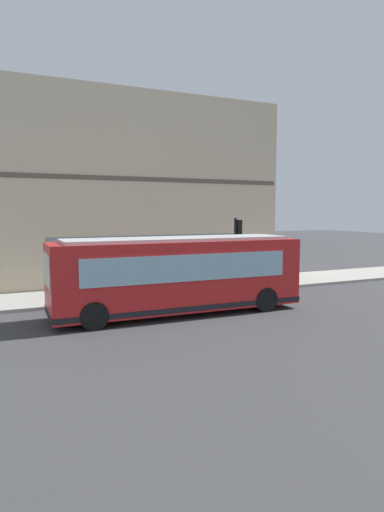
# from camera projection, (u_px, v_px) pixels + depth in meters

# --- Properties ---
(ground) EXTENTS (120.00, 120.00, 0.00)m
(ground) POSITION_uv_depth(u_px,v_px,m) (205.00, 309.00, 18.34)
(ground) COLOR #38383A
(sidewalk_curb) EXTENTS (3.92, 40.00, 0.15)m
(sidewalk_curb) POSITION_uv_depth(u_px,v_px,m) (166.00, 290.00, 22.46)
(sidewalk_curb) COLOR #9E9991
(sidewalk_curb) RESTS_ON ground
(building_corner) EXTENTS (6.61, 16.15, 10.59)m
(building_corner) POSITION_uv_depth(u_px,v_px,m) (134.00, 192.00, 26.68)
(building_corner) COLOR beige
(building_corner) RESTS_ON ground
(city_bus_nearside) EXTENTS (2.72, 10.08, 3.07)m
(city_bus_nearside) POSITION_uv_depth(u_px,v_px,m) (178.00, 275.00, 17.48)
(city_bus_nearside) COLOR red
(city_bus_nearside) RESTS_ON ground
(traffic_light_near_corner) EXTENTS (0.32, 0.49, 3.62)m
(traffic_light_near_corner) POSITION_uv_depth(u_px,v_px,m) (237.00, 239.00, 22.48)
(traffic_light_near_corner) COLOR black
(traffic_light_near_corner) RESTS_ON sidewalk_curb
(fire_hydrant) EXTENTS (0.35, 0.35, 0.74)m
(fire_hydrant) POSITION_uv_depth(u_px,v_px,m) (276.00, 277.00, 24.03)
(fire_hydrant) COLOR red
(fire_hydrant) RESTS_ON sidewalk_curb
(pedestrian_walking_along_curb) EXTENTS (0.32, 0.32, 1.82)m
(pedestrian_walking_along_curb) POSITION_uv_depth(u_px,v_px,m) (81.00, 272.00, 20.98)
(pedestrian_walking_along_curb) COLOR #3F8C4C
(pedestrian_walking_along_curb) RESTS_ON sidewalk_curb
(pedestrian_near_hydrant) EXTENTS (0.32, 0.32, 1.60)m
(pedestrian_near_hydrant) POSITION_uv_depth(u_px,v_px,m) (95.00, 276.00, 20.52)
(pedestrian_near_hydrant) COLOR #3359A5
(pedestrian_near_hydrant) RESTS_ON sidewalk_curb
(pedestrian_near_building_entrance) EXTENTS (0.32, 0.32, 1.82)m
(pedestrian_near_building_entrance) POSITION_uv_depth(u_px,v_px,m) (271.00, 259.00, 26.68)
(pedestrian_near_building_entrance) COLOR #3359A5
(pedestrian_near_building_entrance) RESTS_ON sidewalk_curb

